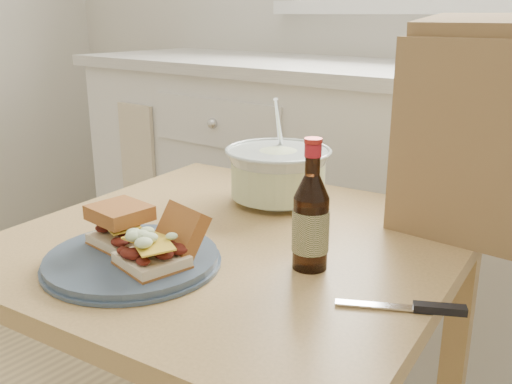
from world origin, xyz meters
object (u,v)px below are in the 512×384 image
Objects in this scene: paper_bag at (482,139)px; dining_table at (236,283)px; beer_bottle at (311,221)px; plate at (132,260)px; coleslaw_bowl at (278,176)px.

dining_table is at bearing -137.36° from paper_bag.
beer_bottle is 0.39m from paper_bag.
beer_bottle reaches higher than plate.
beer_bottle is at bearing -44.66° from coleslaw_bowl.
coleslaw_bowl is (-0.06, 0.22, 0.16)m from dining_table.
beer_bottle is 0.60× the size of paper_bag.
dining_table is at bearing 148.30° from beer_bottle.
coleslaw_bowl is at bearing 98.44° from dining_table.
plate is at bearing -166.17° from beer_bottle.
dining_table is 2.45× the size of paper_bag.
paper_bag is at bearing 41.69° from beer_bottle.
coleslaw_bowl is at bearing 112.25° from beer_bottle.
coleslaw_bowl is at bearing 91.27° from plate.
paper_bag is (0.41, 0.09, 0.13)m from coleslaw_bowl.
beer_bottle reaches higher than dining_table.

